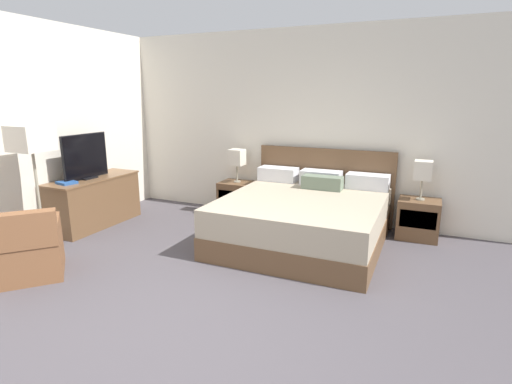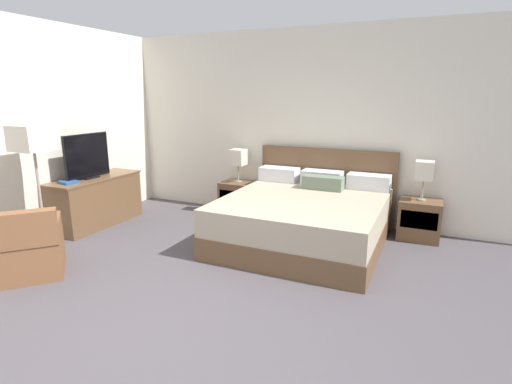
{
  "view_description": "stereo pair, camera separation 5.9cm",
  "coord_description": "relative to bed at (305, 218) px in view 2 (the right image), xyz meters",
  "views": [
    {
      "loc": [
        1.72,
        -2.25,
        1.87
      ],
      "look_at": [
        -0.13,
        1.93,
        0.75
      ],
      "focal_mm": 28.0,
      "sensor_mm": 36.0,
      "label": 1
    },
    {
      "loc": [
        1.77,
        -2.22,
        1.87
      ],
      "look_at": [
        -0.13,
        1.93,
        0.75
      ],
      "focal_mm": 28.0,
      "sensor_mm": 36.0,
      "label": 2
    }
  ],
  "objects": [
    {
      "name": "table_lamp_left",
      "position": [
        -1.34,
        0.76,
        0.58
      ],
      "size": [
        0.22,
        0.22,
        0.52
      ],
      "color": "gray",
      "rests_on": "nightstand_left"
    },
    {
      "name": "dresser",
      "position": [
        -3.0,
        -0.56,
        0.04
      ],
      "size": [
        0.53,
        1.38,
        0.71
      ],
      "color": "brown",
      "rests_on": "ground"
    },
    {
      "name": "bed",
      "position": [
        0.0,
        0.0,
        0.0
      ],
      "size": [
        2.01,
        2.09,
        1.1
      ],
      "color": "brown",
      "rests_on": "ground"
    },
    {
      "name": "wall_back",
      "position": [
        -0.31,
        1.06,
        1.07
      ],
      "size": [
        7.15,
        0.06,
        2.81
      ],
      "primitive_type": "cube",
      "color": "silver",
      "rests_on": "ground"
    },
    {
      "name": "floor_lamp",
      "position": [
        -2.77,
        -1.6,
        0.98
      ],
      "size": [
        0.39,
        0.39,
        1.53
      ],
      "color": "gray",
      "rests_on": "ground"
    },
    {
      "name": "table_lamp_right",
      "position": [
        1.34,
        0.76,
        0.58
      ],
      "size": [
        0.22,
        0.22,
        0.52
      ],
      "color": "gray",
      "rests_on": "nightstand_right"
    },
    {
      "name": "armchair_by_window",
      "position": [
        -2.36,
        -2.15,
        -0.05
      ],
      "size": [
        0.97,
        0.97,
        0.76
      ],
      "color": "brown",
      "rests_on": "ground"
    },
    {
      "name": "wall_left",
      "position": [
        -3.32,
        -1.02,
        1.07
      ],
      "size": [
        0.06,
        5.31,
        2.81
      ],
      "primitive_type": "cube",
      "color": "silver",
      "rests_on": "ground"
    },
    {
      "name": "nightstand_right",
      "position": [
        1.34,
        0.76,
        -0.07
      ],
      "size": [
        0.52,
        0.43,
        0.53
      ],
      "color": "brown",
      "rests_on": "ground"
    },
    {
      "name": "tv",
      "position": [
        -3.0,
        -0.64,
        0.69
      ],
      "size": [
        0.18,
        0.76,
        0.63
      ],
      "color": "black",
      "rests_on": "dresser"
    },
    {
      "name": "ground_plane",
      "position": [
        -0.31,
        -2.48,
        -0.33
      ],
      "size": [
        10.52,
        10.52,
        0.0
      ],
      "primitive_type": "plane",
      "color": "#4C474C"
    },
    {
      "name": "nightstand_left",
      "position": [
        -1.34,
        0.76,
        -0.07
      ],
      "size": [
        0.52,
        0.43,
        0.53
      ],
      "color": "brown",
      "rests_on": "ground"
    },
    {
      "name": "book_red_cover",
      "position": [
        -2.99,
        -1.01,
        0.4
      ],
      "size": [
        0.27,
        0.24,
        0.03
      ],
      "primitive_type": "cube",
      "rotation": [
        0.0,
        0.0,
        -0.2
      ],
      "color": "#234C8E",
      "rests_on": "dresser"
    }
  ]
}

